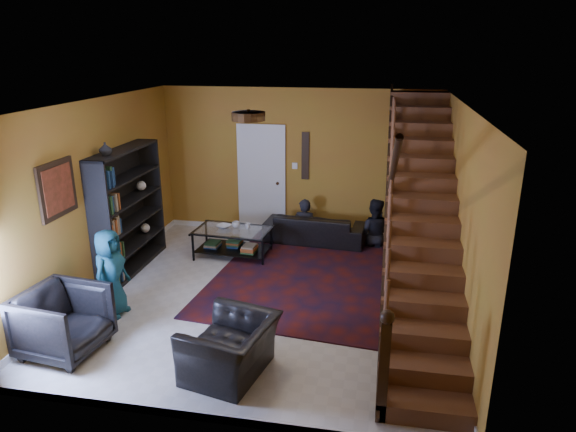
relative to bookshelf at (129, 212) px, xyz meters
name	(u,v)px	position (x,y,z in m)	size (l,w,h in m)	color
floor	(267,295)	(2.40, -0.60, -0.96)	(5.50, 5.50, 0.00)	beige
room	(210,252)	(1.07, 0.73, -0.91)	(5.50, 5.50, 5.50)	#A45F24
staircase	(421,214)	(4.53, -0.60, 0.43)	(0.95, 5.02, 3.18)	brown
bookshelf	(129,212)	(0.00, 0.00, 0.00)	(0.35, 1.80, 2.00)	black
door	(262,181)	(1.70, 2.12, 0.06)	(0.82, 0.05, 2.05)	silver
framed_picture	(57,189)	(-0.17, -1.50, 0.79)	(0.04, 0.74, 0.74)	maroon
wall_hanging	(305,156)	(2.55, 2.13, 0.59)	(0.14, 0.03, 0.90)	black
ceiling_fixture	(249,116)	(2.40, -1.40, 1.78)	(0.40, 0.40, 0.10)	#3F2814
rug	(340,271)	(3.40, 0.43, -0.95)	(3.76, 4.29, 0.02)	#47110C
sofa	(315,228)	(2.81, 1.70, -0.69)	(1.86, 0.73, 0.54)	black
armchair_left	(63,322)	(0.35, -2.48, -0.56)	(0.87, 0.90, 0.81)	black
armchair_right	(231,348)	(2.43, -2.53, -0.64)	(1.00, 0.87, 0.65)	black
person_adult_a	(304,231)	(2.61, 1.75, -0.78)	(0.46, 0.30, 1.27)	black
person_adult_b	(374,234)	(3.90, 1.75, -0.75)	(0.65, 0.51, 1.34)	black
person_child	(110,273)	(0.45, -1.51, -0.35)	(0.60, 0.39, 1.23)	#184C5C
coffee_table	(233,240)	(1.49, 0.78, -0.68)	(1.34, 0.85, 0.49)	black
cup_a	(236,225)	(1.52, 0.89, -0.42)	(0.13, 0.13, 0.10)	#999999
cup_b	(248,226)	(1.74, 0.86, -0.43)	(0.10, 0.10, 0.10)	#999999
bowl	(224,226)	(1.32, 0.82, -0.45)	(0.24, 0.24, 0.06)	#999999
vase	(105,149)	(0.00, -0.50, 1.13)	(0.18, 0.18, 0.19)	#999999
popcorn_bucket	(223,306)	(1.92, -1.21, -0.87)	(0.13, 0.13, 0.15)	red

